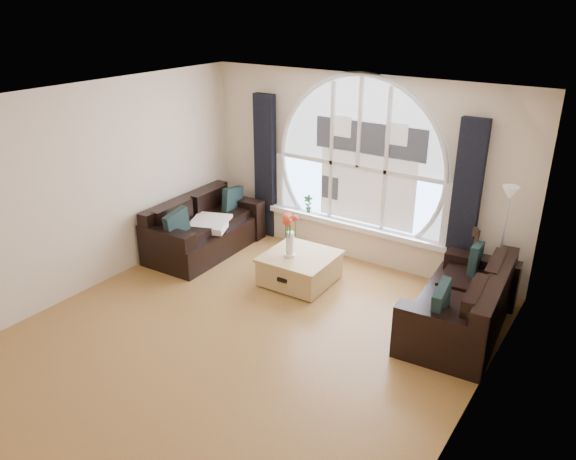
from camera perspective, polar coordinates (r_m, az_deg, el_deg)
The scene contains 20 objects.
ground at distance 6.59m, azimuth -4.46°, elevation -11.01°, with size 5.00×5.50×0.01m, color brown.
ceiling at distance 5.55m, azimuth -5.33°, elevation 12.77°, with size 5.00×5.50×0.01m, color silver.
wall_back at distance 8.13m, azimuth 7.34°, elevation 6.19°, with size 5.00×0.01×2.70m, color beige.
wall_left at distance 7.67m, azimuth -19.68°, elevation 3.96°, with size 0.01×5.50×2.70m, color beige.
wall_right at distance 4.93m, azimuth 18.74°, elevation -6.55°, with size 0.01×5.50×2.70m, color beige.
attic_slope at distance 4.61m, azimuth 16.74°, elevation 5.28°, with size 0.92×5.50×0.72m, color silver.
arched_window at distance 8.03m, azimuth 7.34°, elevation 8.01°, with size 2.60×0.06×2.15m, color silver.
window_sill at distance 8.33m, azimuth 6.74°, elevation 0.49°, with size 2.90×0.22×0.08m, color white.
window_frame at distance 8.01m, azimuth 7.24°, elevation 7.97°, with size 2.76×0.08×2.15m, color white.
neighbor_house at distance 7.99m, azimuth 8.21°, elevation 6.95°, with size 1.70×0.02×1.50m, color silver.
curtain_left at distance 8.89m, azimuth -2.35°, elevation 6.47°, with size 0.35×0.12×2.30m, color black.
curtain_right at distance 7.55m, azimuth 17.71°, elevation 2.31°, with size 0.35×0.12×2.30m, color black.
sofa_left at distance 8.60m, azimuth -8.53°, elevation 0.33°, with size 0.92×1.85×0.82m, color black.
sofa_right at distance 6.82m, azimuth 17.33°, elevation -6.89°, with size 0.92×1.83×0.81m, color black.
coffee_chest at distance 7.65m, azimuth 1.22°, elevation -3.82°, with size 0.92×0.92×0.45m, color #AC8A4F.
throw_blanket at distance 8.45m, azimuth -8.02°, elevation 0.67°, with size 0.55×0.55×0.10m, color silver.
vase_flowers at distance 7.38m, azimuth 0.20°, elevation 0.07°, with size 0.24×0.24×0.70m, color white.
floor_lamp at distance 7.33m, azimuth 21.01°, elevation -1.74°, with size 0.24×0.24×1.60m, color #B2B2B2.
guitar at distance 7.46m, azimuth 18.44°, elevation -3.23°, with size 0.36×0.24×1.06m, color brown.
potted_plant at distance 8.63m, azimuth 2.08°, elevation 2.72°, with size 0.15×0.10×0.28m, color #1E6023.
Camera 1 is at (3.45, -4.23, 3.68)m, focal length 34.67 mm.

